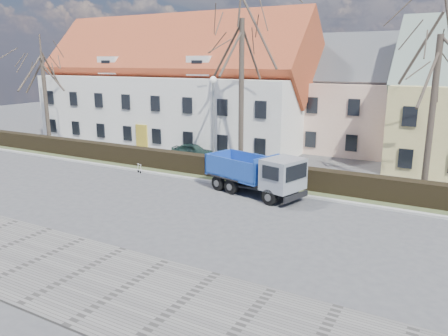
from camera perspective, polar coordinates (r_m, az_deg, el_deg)
The scene contains 14 objects.
ground at distance 23.22m, azimuth -3.00°, elevation -5.28°, with size 120.00×120.00×0.00m, color #454547.
sidewalk_near at distance 17.20m, azimuth -18.65°, elevation -12.99°, with size 80.00×5.00×0.08m, color slate.
curb_far at distance 27.02m, azimuth 2.19°, elevation -2.38°, with size 80.00×0.30×0.12m, color #A9A8A4.
grass_strip at distance 28.41m, azimuth 3.66°, elevation -1.61°, with size 80.00×3.00×0.10m, color #3E4B2A.
hedge at distance 28.08m, azimuth 3.50°, elevation -0.53°, with size 60.00×0.90×1.30m, color black.
building_white at distance 42.59m, azimuth -6.50°, elevation 9.89°, with size 26.80×10.80×9.50m, color silver, non-canonical shape.
building_pink at distance 39.47m, azimuth 17.93°, elevation 7.93°, with size 10.80×8.80×8.00m, color beige, non-canonical shape.
tree_0 at distance 43.33m, azimuth -22.36°, elevation 9.29°, with size 7.20×7.20×9.90m, color #362D25, non-canonical shape.
tree_1 at distance 30.36m, azimuth 2.29°, elevation 11.41°, with size 9.20×9.20×12.65m, color #362D25, non-canonical shape.
tree_2 at distance 27.18m, azimuth 25.69°, elevation 8.06°, with size 8.00×8.00×11.00m, color #362D25, non-canonical shape.
dump_truck at distance 25.50m, azimuth 3.60°, elevation -0.58°, with size 6.32×2.35×2.53m, color #153A95, non-canonical shape.
streetlight at distance 29.97m, azimuth -1.39°, elevation 5.66°, with size 0.52×0.52×6.69m, color gray, non-canonical shape.
cart_frame at distance 31.07m, azimuth -11.20°, elevation 0.09°, with size 0.79×0.45×0.72m, color silver, non-canonical shape.
parked_car_a at distance 35.02m, azimuth -4.08°, elevation 2.25°, with size 1.41×3.50×1.19m, color #1B322D.
Camera 1 is at (11.75, -18.54, 7.58)m, focal length 35.00 mm.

